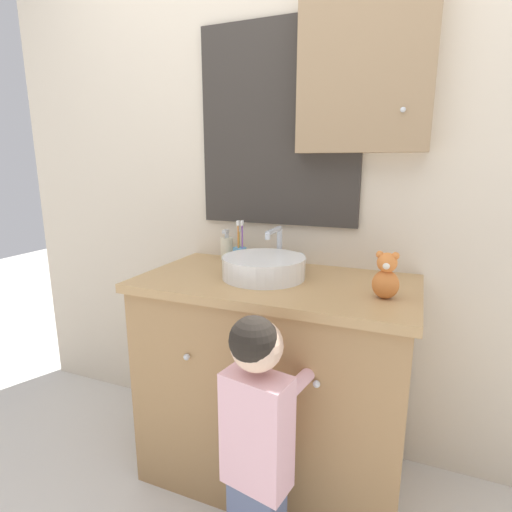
{
  "coord_description": "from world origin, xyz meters",
  "views": [
    {
      "loc": [
        0.5,
        -1.13,
        1.34
      ],
      "look_at": [
        -0.06,
        0.26,
        0.99
      ],
      "focal_mm": 28.0,
      "sensor_mm": 36.0,
      "label": 1
    }
  ],
  "objects_px": {
    "sink_basin": "(265,266)",
    "teddy_bear": "(386,276)",
    "soap_dispenser": "(227,248)",
    "toothbrush_holder": "(240,253)",
    "child_figure": "(258,433)"
  },
  "relations": [
    {
      "from": "toothbrush_holder",
      "to": "teddy_bear",
      "type": "xyz_separation_m",
      "value": [
        0.66,
        -0.26,
        0.03
      ]
    },
    {
      "from": "sink_basin",
      "to": "toothbrush_holder",
      "type": "xyz_separation_m",
      "value": [
        -0.19,
        0.18,
        -0.0
      ]
    },
    {
      "from": "sink_basin",
      "to": "toothbrush_holder",
      "type": "distance_m",
      "value": 0.26
    },
    {
      "from": "child_figure",
      "to": "teddy_bear",
      "type": "distance_m",
      "value": 0.65
    },
    {
      "from": "sink_basin",
      "to": "soap_dispenser",
      "type": "bearing_deg",
      "value": 141.9
    },
    {
      "from": "sink_basin",
      "to": "toothbrush_holder",
      "type": "relative_size",
      "value": 1.96
    },
    {
      "from": "sink_basin",
      "to": "soap_dispenser",
      "type": "distance_m",
      "value": 0.35
    },
    {
      "from": "soap_dispenser",
      "to": "sink_basin",
      "type": "bearing_deg",
      "value": -38.1
    },
    {
      "from": "soap_dispenser",
      "to": "toothbrush_holder",
      "type": "bearing_deg",
      "value": -25.99
    },
    {
      "from": "sink_basin",
      "to": "soap_dispenser",
      "type": "xyz_separation_m",
      "value": [
        -0.28,
        0.22,
        0.01
      ]
    },
    {
      "from": "sink_basin",
      "to": "teddy_bear",
      "type": "relative_size",
      "value": 2.38
    },
    {
      "from": "child_figure",
      "to": "teddy_bear",
      "type": "xyz_separation_m",
      "value": [
        0.31,
        0.38,
        0.43
      ]
    },
    {
      "from": "soap_dispenser",
      "to": "teddy_bear",
      "type": "xyz_separation_m",
      "value": [
        0.75,
        -0.3,
        0.02
      ]
    },
    {
      "from": "soap_dispenser",
      "to": "child_figure",
      "type": "height_order",
      "value": "soap_dispenser"
    },
    {
      "from": "child_figure",
      "to": "teddy_bear",
      "type": "bearing_deg",
      "value": 50.17
    }
  ]
}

